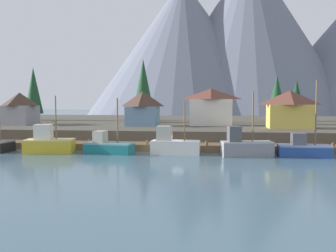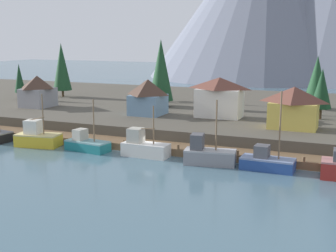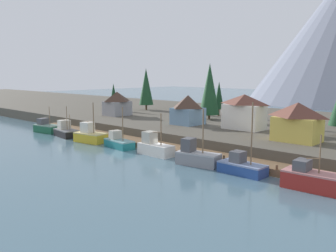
{
  "view_description": "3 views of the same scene",
  "coord_description": "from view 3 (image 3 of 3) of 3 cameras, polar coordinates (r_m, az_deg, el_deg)",
  "views": [
    {
      "loc": [
        5.14,
        -48.6,
        6.99
      ],
      "look_at": [
        -1.45,
        2.65,
        3.38
      ],
      "focal_mm": 39.48,
      "sensor_mm": 36.0,
      "label": 1
    },
    {
      "loc": [
        25.36,
        -54.08,
        15.37
      ],
      "look_at": [
        1.95,
        1.67,
        3.68
      ],
      "focal_mm": 48.7,
      "sensor_mm": 36.0,
      "label": 2
    },
    {
      "loc": [
        40.62,
        -41.76,
        13.1
      ],
      "look_at": [
        -0.65,
        2.17,
        4.27
      ],
      "focal_mm": 39.01,
      "sensor_mm": 36.0,
      "label": 3
    }
  ],
  "objects": [
    {
      "name": "ground_plane",
      "position": [
        75.16,
        9.72,
        -2.21
      ],
      "size": [
        400.0,
        400.0,
        1.0
      ],
      "primitive_type": "cube",
      "color": "#476675"
    },
    {
      "name": "dock",
      "position": [
        61.01,
        0.33,
        -3.58
      ],
      "size": [
        80.0,
        4.0,
        1.6
      ],
      "color": "brown",
      "rests_on": "ground_plane"
    },
    {
      "name": "shoreline_bank",
      "position": [
        85.04,
        14.23,
        0.07
      ],
      "size": [
        400.0,
        56.0,
        2.5
      ],
      "primitive_type": "cube",
      "color": "#4C473D",
      "rests_on": "ground_plane"
    },
    {
      "name": "fishing_boat_green",
      "position": [
        85.0,
        -18.43,
        -0.24
      ],
      "size": [
        6.6,
        3.71,
        5.78
      ],
      "rotation": [
        0.0,
        0.0,
        0.14
      ],
      "color": "#1E5B3D",
      "rests_on": "ground_plane"
    },
    {
      "name": "fishing_boat_black",
      "position": [
        78.24,
        -15.69,
        -0.78
      ],
      "size": [
        6.61,
        3.82,
        6.33
      ],
      "rotation": [
        0.0,
        0.0,
        -0.14
      ],
      "color": "black",
      "rests_on": "ground_plane"
    },
    {
      "name": "fishing_boat_yellow",
      "position": [
        70.81,
        -12.09,
        -1.46
      ],
      "size": [
        6.66,
        3.99,
        7.59
      ],
      "rotation": [
        0.0,
        0.0,
        0.16
      ],
      "color": "gold",
      "rests_on": "ground_plane"
    },
    {
      "name": "fishing_boat_teal",
      "position": [
        64.78,
        -7.71,
        -2.54
      ],
      "size": [
        6.52,
        3.3,
        7.27
      ],
      "rotation": [
        0.0,
        0.0,
        -0.12
      ],
      "color": "#196B70",
      "rests_on": "ground_plane"
    },
    {
      "name": "fishing_boat_white",
      "position": [
        58.62,
        -2.09,
        -3.32
      ],
      "size": [
        6.29,
        2.57,
        6.82
      ],
      "rotation": [
        0.0,
        0.0,
        -0.02
      ],
      "color": "silver",
      "rests_on": "ground_plane"
    },
    {
      "name": "fishing_boat_grey",
      "position": [
        52.33,
        4.51,
        -4.76
      ],
      "size": [
        6.58,
        3.48,
        8.1
      ],
      "rotation": [
        0.0,
        0.0,
        0.16
      ],
      "color": "gray",
      "rests_on": "ground_plane"
    },
    {
      "name": "fishing_boat_blue",
      "position": [
        48.69,
        11.43,
        -6.22
      ],
      "size": [
        6.32,
        2.8,
        9.46
      ],
      "rotation": [
        0.0,
        0.0,
        -0.02
      ],
      "color": "navy",
      "rests_on": "ground_plane"
    },
    {
      "name": "fishing_boat_red",
      "position": [
        44.54,
        21.42,
        -7.74
      ],
      "size": [
        6.39,
        3.16,
        6.38
      ],
      "rotation": [
        0.0,
        0.0,
        0.05
      ],
      "color": "maroon",
      "rests_on": "ground_plane"
    },
    {
      "name": "house_blue",
      "position": [
        75.3,
        3.13,
        2.6
      ],
      "size": [
        5.57,
        5.8,
        6.05
      ],
      "color": "#6689A8",
      "rests_on": "shoreline_bank"
    },
    {
      "name": "house_yellow",
      "position": [
        59.82,
        19.56,
        0.66
      ],
      "size": [
        7.09,
        4.88,
        6.07
      ],
      "color": "gold",
      "rests_on": "shoreline_bank"
    },
    {
      "name": "house_white",
      "position": [
        70.11,
        11.81,
        2.23
      ],
      "size": [
        7.74,
        4.63,
        6.59
      ],
      "color": "silver",
      "rests_on": "shoreline_bank"
    },
    {
      "name": "house_grey",
      "position": [
        92.0,
        -7.96,
        3.53
      ],
      "size": [
        5.32,
        5.93,
        5.92
      ],
      "color": "gray",
      "rests_on": "shoreline_bank"
    },
    {
      "name": "conifer_near_left",
      "position": [
        91.14,
        7.96,
        4.75
      ],
      "size": [
        2.55,
        2.55,
        8.46
      ],
      "color": "#4C3823",
      "rests_on": "shoreline_bank"
    },
    {
      "name": "conifer_mid_right",
      "position": [
        104.73,
        -3.45,
        6.17
      ],
      "size": [
        4.08,
        4.08,
        11.85
      ],
      "color": "#4C3823",
      "rests_on": "shoreline_bank"
    },
    {
      "name": "conifer_back_left",
      "position": [
        104.44,
        -8.5,
        4.9
      ],
      "size": [
        2.26,
        2.26,
        7.57
      ],
      "color": "#4C3823",
      "rests_on": "shoreline_bank"
    },
    {
      "name": "conifer_back_right",
      "position": [
        83.75,
        6.51,
        5.77
      ],
      "size": [
        4.64,
        4.64,
        12.75
      ],
      "color": "#4C3823",
      "rests_on": "shoreline_bank"
    }
  ]
}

